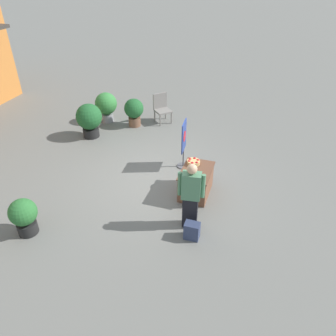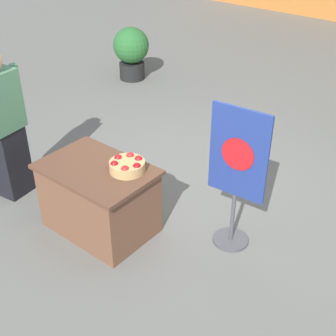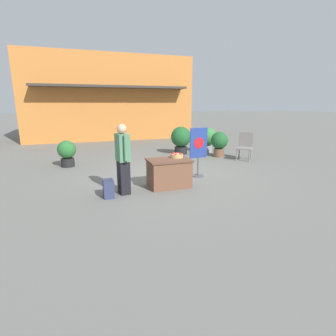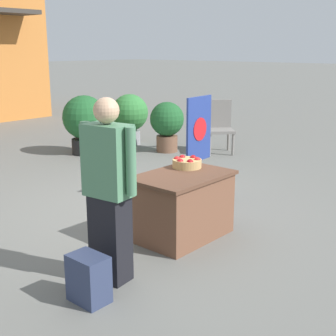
{
  "view_description": "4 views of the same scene",
  "coord_description": "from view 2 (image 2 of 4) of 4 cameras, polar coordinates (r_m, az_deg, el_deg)",
  "views": [
    {
      "loc": [
        -7.19,
        -2.5,
        5.43
      ],
      "look_at": [
        -0.57,
        -0.38,
        0.83
      ],
      "focal_mm": 35.0,
      "sensor_mm": 36.0,
      "label": 1
    },
    {
      "loc": [
        2.64,
        -3.61,
        3.16
      ],
      "look_at": [
        0.04,
        -0.4,
        0.55
      ],
      "focal_mm": 50.0,
      "sensor_mm": 36.0,
      "label": 2
    },
    {
      "loc": [
        -2.54,
        -7.41,
        2.17
      ],
      "look_at": [
        -0.33,
        -1.03,
        0.5
      ],
      "focal_mm": 28.0,
      "sensor_mm": 36.0,
      "label": 3
    },
    {
      "loc": [
        -4.22,
        -4.27,
        2.12
      ],
      "look_at": [
        -0.3,
        -0.84,
        0.77
      ],
      "focal_mm": 50.0,
      "sensor_mm": 36.0,
      "label": 4
    }
  ],
  "objects": [
    {
      "name": "apple_basket",
      "position": [
        4.48,
        -5.0,
        0.31
      ],
      "size": [
        0.34,
        0.34,
        0.13
      ],
      "color": "tan",
      "rests_on": "display_table"
    },
    {
      "name": "poster_board",
      "position": [
        4.37,
        8.36,
        -0.73
      ],
      "size": [
        0.57,
        0.36,
        1.48
      ],
      "rotation": [
        0.0,
        0.0,
        -1.49
      ],
      "color": "#4C4C51",
      "rests_on": "ground_plane"
    },
    {
      "name": "person_visitor",
      "position": [
        5.33,
        -19.32,
        4.95
      ],
      "size": [
        0.31,
        0.61,
        1.71
      ],
      "rotation": [
        0.0,
        0.0,
        0.13
      ],
      "color": "black",
      "rests_on": "ground_plane"
    },
    {
      "name": "ground_plane",
      "position": [
        5.48,
        2.26,
        -3.0
      ],
      "size": [
        120.0,
        120.0,
        0.0
      ],
      "primitive_type": "plane",
      "color": "slate"
    },
    {
      "name": "display_table",
      "position": [
        4.79,
        -8.4,
        -3.7
      ],
      "size": [
        1.12,
        0.77,
        0.74
      ],
      "color": "brown",
      "rests_on": "ground_plane"
    },
    {
      "name": "potted_plant_far_left",
      "position": [
        8.51,
        -4.5,
        14.11
      ],
      "size": [
        0.63,
        0.63,
        0.92
      ],
      "color": "black",
      "rests_on": "ground_plane"
    }
  ]
}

